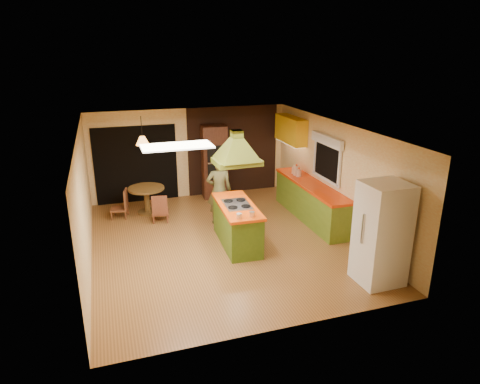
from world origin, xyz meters
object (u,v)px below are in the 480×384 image
object	(u,v)px
kitchen_island	(237,224)
dining_table	(147,195)
refrigerator	(382,234)
man	(219,190)
wall_oven	(214,162)
canister_large	(296,170)

from	to	relation	value
kitchen_island	dining_table	world-z (taller)	kitchen_island
refrigerator	dining_table	bearing A→B (deg)	126.49
man	dining_table	bearing A→B (deg)	-27.07
refrigerator	wall_oven	size ratio (longest dim) A/B	0.92
kitchen_island	wall_oven	xyz separation A→B (m)	(0.33, 3.15, 0.56)
dining_table	refrigerator	bearing A→B (deg)	-52.47
wall_oven	dining_table	world-z (taller)	wall_oven
refrigerator	dining_table	world-z (taller)	refrigerator
dining_table	canister_large	world-z (taller)	canister_large
man	dining_table	size ratio (longest dim) A/B	1.80
dining_table	kitchen_island	bearing A→B (deg)	-56.01
canister_large	kitchen_island	bearing A→B (deg)	-143.02
wall_oven	kitchen_island	bearing A→B (deg)	-92.04
wall_oven	dining_table	distance (m)	2.17
canister_large	wall_oven	bearing A→B (deg)	138.98
kitchen_island	canister_large	bearing A→B (deg)	39.82
kitchen_island	wall_oven	bearing A→B (deg)	86.83
refrigerator	dining_table	xyz separation A→B (m)	(-3.62, 4.72, -0.46)
wall_oven	canister_large	xyz separation A→B (m)	(1.79, -1.56, 0.02)
dining_table	canister_large	xyz separation A→B (m)	(3.77, -0.85, 0.56)
kitchen_island	man	xyz separation A→B (m)	(-0.05, 1.26, 0.37)
refrigerator	wall_oven	xyz separation A→B (m)	(-1.64, 5.42, 0.08)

